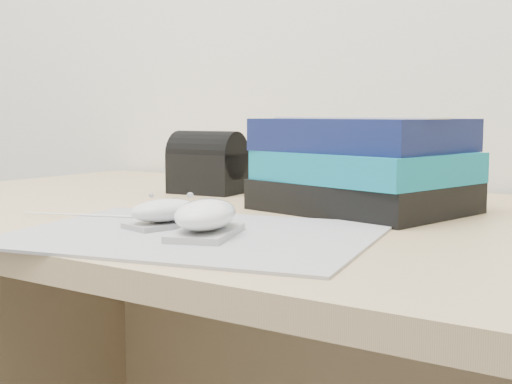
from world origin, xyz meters
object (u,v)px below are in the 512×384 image
Objects in this scene: mouse_front at (206,218)px; pouch at (207,163)px; book_stack at (364,166)px; mouse_rear at (165,213)px; desk at (351,368)px.

pouch reaches higher than mouse_front.
pouch is (-0.33, 0.06, -0.01)m from book_stack.
pouch is at bearing 127.71° from mouse_front.
mouse_rear is at bearing -59.49° from pouch.
desk is 0.43m from pouch.
book_stack reaches higher than desk.
mouse_rear is 0.81× the size of pouch.
mouse_rear is 0.33× the size of book_stack.
pouch is at bearing 120.51° from mouse_rear.
book_stack is 0.33m from pouch.
mouse_rear is 0.31m from book_stack.
mouse_front reaches higher than desk.
pouch reaches higher than desk.
desk is 0.39m from mouse_rear.
pouch is (-0.28, 0.36, 0.03)m from mouse_front.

